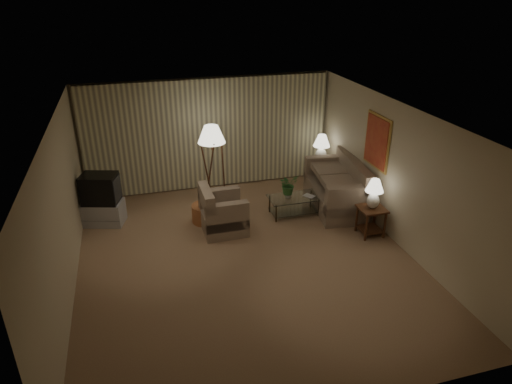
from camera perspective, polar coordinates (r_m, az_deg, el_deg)
ground at (r=8.61m, az=-1.27°, el=-8.25°), size 7.00×7.00×0.00m
room_shell at (r=9.17m, az=-3.64°, el=6.05°), size 6.04×7.02×2.72m
sofa at (r=10.43m, az=9.95°, el=0.39°), size 2.25×1.52×0.88m
armchair at (r=9.35m, az=-4.10°, el=-2.68°), size 0.93×0.88×0.77m
side_table_near at (r=9.45m, az=14.20°, el=-2.99°), size 0.51×0.51×0.60m
side_table_far at (r=11.54m, az=8.00°, el=2.74°), size 0.44×0.37×0.60m
table_lamp_near at (r=9.21m, az=14.56°, el=0.09°), size 0.36×0.36×0.62m
table_lamp_far at (r=11.32m, az=8.19°, el=5.69°), size 0.41×0.41×0.71m
coffee_table at (r=10.04m, az=4.80°, el=-1.35°), size 1.12×0.61×0.41m
tv_cabinet at (r=10.17m, az=-18.50°, el=-2.45°), size 1.10×0.96×0.50m
crt_tv at (r=9.94m, az=-18.93°, el=0.40°), size 1.00×0.90×0.61m
floor_lamp at (r=10.25m, az=-5.44°, el=3.48°), size 0.61×0.61×1.87m
ottoman at (r=9.81m, az=-6.35°, el=-2.65°), size 0.68×0.68×0.38m
vase at (r=9.90m, az=4.03°, el=-0.34°), size 0.17×0.17×0.16m
flowers at (r=9.77m, az=4.08°, el=1.26°), size 0.49×0.45×0.45m
book at (r=9.97m, az=6.37°, el=-0.66°), size 0.28×0.30×0.02m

